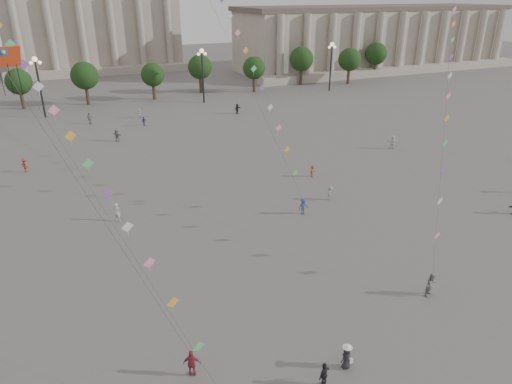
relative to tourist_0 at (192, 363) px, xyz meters
name	(u,v)px	position (x,y,z in m)	size (l,w,h in m)	color
ground	(312,345)	(7.76, -0.68, -0.90)	(360.00, 360.00, 0.00)	#54514F
hall_east	(376,38)	(82.76, 93.22, 7.52)	(84.00, 26.22, 17.20)	gray
hall_central	(90,16)	(7.76, 128.54, 13.33)	(48.30, 34.30, 35.50)	gray
tree_row	(120,75)	(7.76, 77.32, 4.49)	(137.12, 5.12, 8.00)	#3B291D
lamp_post_mid_west	(38,76)	(-7.24, 69.32, 6.45)	(2.00, 0.90, 10.65)	#262628
lamp_post_mid_east	(202,66)	(22.76, 69.32, 6.45)	(2.00, 0.90, 10.65)	#262628
lamp_post_far_east	(331,58)	(52.76, 69.32, 6.45)	(2.00, 0.90, 10.65)	#262628
person_crowd_0	(144,121)	(8.05, 56.46, -0.13)	(0.91, 0.38, 1.55)	navy
person_crowd_4	(139,113)	(8.36, 62.02, -0.08)	(1.52, 0.48, 1.63)	silver
person_crowd_6	(330,193)	(20.78, 18.05, -0.10)	(1.04, 0.60, 1.61)	slate
person_crowd_7	(393,142)	(38.60, 29.65, 0.07)	(1.80, 0.57, 1.94)	silver
person_crowd_8	(312,171)	(22.46, 24.70, -0.15)	(0.97, 0.56, 1.50)	brown
person_crowd_9	(237,109)	(25.56, 57.75, 0.03)	(1.73, 0.55, 1.87)	black
person_crowd_12	(117,135)	(2.64, 49.29, 0.01)	(1.68, 0.54, 1.82)	slate
person_crowd_13	(117,212)	(-1.15, 22.28, 0.05)	(0.69, 0.45, 1.90)	#B3B3AF
person_crowd_16	(89,118)	(-0.25, 61.36, 0.06)	(1.13, 0.47, 1.93)	slate
person_crowd_17	(25,165)	(-9.81, 40.62, 0.02)	(1.19, 0.68, 1.84)	#923828
tourist_0	(192,363)	(0.00, 0.00, 0.00)	(1.06, 0.44, 1.80)	maroon
tourist_4	(324,374)	(6.73, -3.77, -0.09)	(0.96, 0.40, 1.63)	black
kite_flyer_1	(303,206)	(16.42, 16.14, -0.02)	(1.14, 0.65, 1.76)	navy
kite_flyer_2	(431,285)	(18.53, 0.41, 0.03)	(0.91, 0.71, 1.87)	slate
hat_person	(347,357)	(8.68, -3.13, -0.07)	(0.84, 0.64, 1.69)	black
dragon_kite	(2,75)	(-7.04, 5.83, 16.20)	(4.69, 3.56, 18.77)	#BC3514
kite_train_east	(454,15)	(36.83, 20.40, 17.61)	(34.17, 36.75, 60.22)	#3F3F3F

